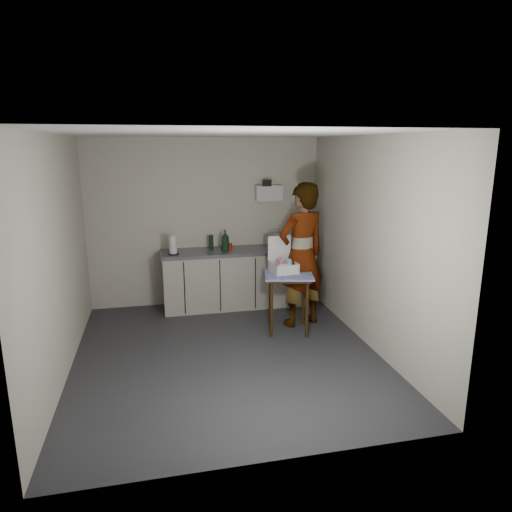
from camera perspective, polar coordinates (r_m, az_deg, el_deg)
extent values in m
plane|color=#2B2C31|center=(5.70, -3.66, -12.14)|extent=(4.00, 4.00, 0.00)
cube|color=beige|center=(7.20, -6.32, 4.17)|extent=(3.60, 0.02, 2.60)
cube|color=beige|center=(5.80, 13.88, 1.56)|extent=(0.02, 4.00, 2.60)
cube|color=beige|center=(5.31, -23.35, -0.28)|extent=(0.02, 4.00, 2.60)
cube|color=white|center=(5.13, -4.12, 14.96)|extent=(3.60, 4.00, 0.01)
cube|color=black|center=(7.29, -2.66, -5.88)|extent=(2.20, 0.52, 0.08)
cube|color=#B1AB9D|center=(7.17, -2.69, -2.94)|extent=(2.20, 0.58, 0.86)
cube|color=#484A52|center=(7.05, -2.73, 0.60)|extent=(2.24, 0.62, 0.05)
cube|color=black|center=(6.81, -8.93, -4.01)|extent=(0.02, 0.01, 0.80)
cube|color=black|center=(6.86, -4.50, -3.75)|extent=(0.02, 0.01, 0.80)
cube|color=black|center=(6.95, -0.08, -3.47)|extent=(0.01, 0.01, 0.80)
cube|color=black|center=(7.08, 4.12, -3.19)|extent=(0.02, 0.01, 0.80)
cube|color=silver|center=(7.25, 1.61, 7.90)|extent=(0.42, 0.16, 0.24)
cube|color=silver|center=(7.31, 1.50, 6.85)|extent=(0.30, 0.06, 0.04)
cube|color=black|center=(7.14, 1.39, 9.10)|extent=(0.14, 0.02, 0.10)
cylinder|color=#38220C|center=(6.01, 1.96, -6.80)|extent=(0.04, 0.04, 0.75)
cylinder|color=#38220C|center=(6.05, 6.39, -6.75)|extent=(0.04, 0.04, 0.75)
cylinder|color=#38220C|center=(6.45, 1.80, -5.36)|extent=(0.04, 0.04, 0.75)
cylinder|color=#38220C|center=(6.48, 5.92, -5.32)|extent=(0.04, 0.04, 0.75)
cube|color=#38220C|center=(6.12, 4.08, -2.56)|extent=(0.66, 0.66, 0.04)
cube|color=navy|center=(6.11, 4.08, -2.27)|extent=(0.75, 0.75, 0.03)
imported|color=#B2A593|center=(6.31, 5.72, 0.09)|extent=(0.85, 0.69, 2.01)
imported|color=black|center=(6.93, -3.86, 1.94)|extent=(0.13, 0.13, 0.33)
cylinder|color=red|center=(7.00, -3.23, 1.17)|extent=(0.06, 0.06, 0.11)
cylinder|color=black|center=(7.05, -5.62, 1.71)|extent=(0.07, 0.07, 0.23)
cylinder|color=black|center=(6.85, -10.30, 0.28)|extent=(0.16, 0.16, 0.02)
cylinder|color=silver|center=(6.82, -10.35, 1.45)|extent=(0.11, 0.11, 0.27)
cube|color=white|center=(7.16, 3.41, 1.08)|extent=(0.41, 0.31, 0.02)
cylinder|color=white|center=(6.96, 2.25, 1.94)|extent=(0.01, 0.01, 0.27)
cylinder|color=white|center=(7.06, 5.17, 2.07)|extent=(0.01, 0.01, 0.27)
cylinder|color=white|center=(7.21, 1.71, 2.36)|extent=(0.01, 0.01, 0.27)
cylinder|color=white|center=(7.31, 4.54, 2.48)|extent=(0.01, 0.01, 0.27)
cylinder|color=silver|center=(7.11, 2.62, 2.02)|extent=(0.05, 0.23, 0.23)
cylinder|color=silver|center=(7.13, 3.26, 2.05)|extent=(0.05, 0.23, 0.23)
cylinder|color=silver|center=(7.15, 3.90, 2.08)|extent=(0.05, 0.23, 0.23)
cube|color=silver|center=(6.15, 3.49, -1.96)|extent=(0.36, 0.36, 0.01)
cube|color=silver|center=(5.99, 4.07, -1.73)|extent=(0.33, 0.05, 0.12)
cube|color=silver|center=(6.27, 2.95, -1.00)|extent=(0.33, 0.05, 0.12)
cube|color=silver|center=(6.07, 2.10, -1.48)|extent=(0.05, 0.33, 0.12)
cube|color=silver|center=(6.19, 4.87, -1.23)|extent=(0.05, 0.33, 0.12)
cube|color=silver|center=(6.23, 2.94, 1.04)|extent=(0.33, 0.05, 0.33)
cylinder|color=silver|center=(6.13, 3.50, -1.36)|extent=(0.22, 0.22, 0.12)
sphere|color=#D54E7F|center=(6.05, 3.16, -0.73)|extent=(0.08, 0.08, 0.08)
sphere|color=#5DA7FF|center=(6.09, 4.15, -0.66)|extent=(0.08, 0.08, 0.08)
sphere|color=#5EE56D|center=(6.16, 3.32, -0.49)|extent=(0.08, 0.08, 0.08)
sphere|color=#D54E7F|center=(6.14, 2.91, -0.53)|extent=(0.08, 0.08, 0.08)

